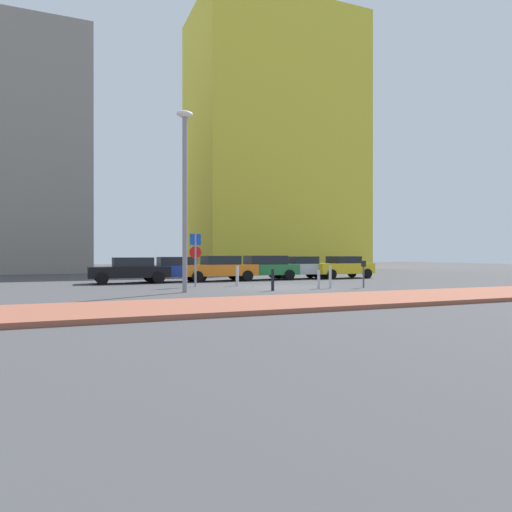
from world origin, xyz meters
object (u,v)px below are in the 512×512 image
Objects in this scene: parked_car_yellow at (343,267)px; parking_meter at (364,270)px; parking_sign_post at (195,253)px; parked_car_green at (262,267)px; traffic_bollard_mid at (273,280)px; traffic_bollard_far at (330,277)px; parked_car_silver at (299,267)px; street_lamp at (185,186)px; parked_car_blue at (175,269)px; parked_car_black at (130,270)px; traffic_bollard_edge at (237,276)px; parked_car_orange at (219,268)px; traffic_bollard_near at (319,279)px.

parked_car_yellow reaches higher than parking_meter.
parked_car_green is at bearing 38.75° from parking_sign_post.
traffic_bollard_mid is 3.15m from traffic_bollard_far.
parked_car_green is 3.59× the size of parking_meter.
parking_sign_post is (-8.13, -4.54, 0.89)m from parked_car_silver.
street_lamp reaches higher than parking_sign_post.
parked_car_silver is at bearing 3.34° from parked_car_green.
street_lamp is at bearing -99.54° from parked_car_blue.
parked_car_black is 4.26× the size of traffic_bollard_edge.
parking_sign_post is at bearing -150.84° from parked_car_silver.
traffic_bollard_edge is at bearing -126.10° from parked_car_green.
parking_meter is (9.81, -7.71, 0.09)m from parked_car_black.
parked_car_green is 4.40× the size of traffic_bollard_far.
traffic_bollard_far is (2.97, -7.61, -0.25)m from parked_car_orange.
parked_car_silver is 8.37m from traffic_bollard_far.
street_lamp is at bearing -139.37° from traffic_bollard_edge.
traffic_bollard_near is (6.22, -0.29, -3.98)m from street_lamp.
traffic_bollard_edge is (4.71, -4.21, -0.24)m from parked_car_black.
traffic_bollard_near is at bearing -129.70° from parked_car_yellow.
parked_car_blue is at bearing 178.11° from parked_car_yellow.
parked_car_yellow reaches higher than traffic_bollard_far.
parking_meter is at bearing -10.65° from traffic_bollard_far.
parked_car_yellow reaches higher than traffic_bollard_near.
traffic_bollard_far is (0.62, 0.01, 0.10)m from traffic_bollard_near.
traffic_bollard_mid is (3.71, -0.65, -3.93)m from street_lamp.
street_lamp is (1.31, -7.12, 3.66)m from parked_car_black.
parked_car_silver reaches higher than traffic_bollard_far.
parking_sign_post is (-11.17, -4.09, 0.88)m from parked_car_yellow.
traffic_bollard_mid is (2.44, -8.26, -0.29)m from parked_car_blue.
parked_car_green reaches higher than parked_car_orange.
parked_car_blue is at bearing 80.46° from street_lamp.
traffic_bollard_near is at bearing -34.87° from parking_sign_post.
parked_car_green is 8.73m from traffic_bollard_mid.
parked_car_blue is 5.48m from parked_car_green.
parking_meter reaches higher than traffic_bollard_far.
parked_car_green is 5.71m from parked_car_yellow.
parked_car_blue is 3.96× the size of traffic_bollard_edge.
traffic_bollard_far is (-2.59, -7.96, -0.23)m from parked_car_silver.
parked_car_silver is 10.11m from traffic_bollard_mid.
parked_car_orange is 5.27× the size of traffic_bollard_near.
parking_meter is 0.17× the size of street_lamp.
parking_sign_post is at bearing 152.59° from parking_meter.
traffic_bollard_far is (-1.65, 0.31, -0.31)m from parking_meter.
traffic_bollard_far is at bearing -107.99° from parked_car_silver.
parked_car_black is at bearing -177.01° from parked_car_silver.
parking_sign_post is 4.38m from street_lamp.
traffic_bollard_edge is at bearing 95.16° from traffic_bollard_mid.
parked_car_black is at bearing 100.46° from street_lamp.
parked_car_orange reaches higher than traffic_bollard_mid.
parking_meter is at bearing -116.90° from parked_car_yellow.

